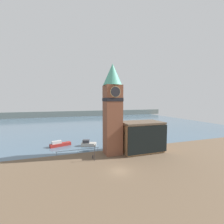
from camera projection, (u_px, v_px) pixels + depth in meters
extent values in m
plane|color=brown|center=(120.00, 171.00, 30.41)|extent=(160.00, 160.00, 0.00)
cube|color=slate|center=(79.00, 122.00, 99.57)|extent=(160.00, 120.00, 0.00)
cube|color=slate|center=(74.00, 114.00, 137.18)|extent=(180.00, 3.00, 5.00)
cube|color=#333338|center=(78.00, 150.00, 40.32)|extent=(11.45, 0.08, 0.08)
cylinder|color=#333338|center=(57.00, 154.00, 38.63)|extent=(0.07, 0.07, 1.05)
cylinder|color=#333338|center=(78.00, 152.00, 40.36)|extent=(0.07, 0.07, 1.05)
cylinder|color=#333338|center=(98.00, 150.00, 42.09)|extent=(0.07, 0.07, 1.05)
cube|color=brown|center=(113.00, 120.00, 39.88)|extent=(4.33, 4.33, 18.32)
cube|color=black|center=(113.00, 100.00, 39.48)|extent=(4.45, 4.45, 0.90)
cylinder|color=tan|center=(115.00, 92.00, 37.24)|extent=(2.74, 0.12, 2.74)
cylinder|color=#232328|center=(116.00, 92.00, 37.16)|extent=(2.49, 0.12, 2.49)
cylinder|color=tan|center=(120.00, 92.00, 40.05)|extent=(0.12, 2.74, 2.74)
cylinder|color=#232328|center=(121.00, 92.00, 40.08)|extent=(0.12, 2.49, 2.49)
cone|color=#51A88E|center=(113.00, 74.00, 39.00)|extent=(4.97, 4.97, 5.55)
cube|color=#9E754C|center=(141.00, 137.00, 42.34)|extent=(11.08, 6.82, 7.89)
cube|color=brown|center=(141.00, 123.00, 42.03)|extent=(11.48, 7.22, 0.50)
cube|color=black|center=(148.00, 140.00, 38.97)|extent=(11.58, 0.30, 7.26)
cube|color=#B7B2A8|center=(89.00, 144.00, 47.26)|extent=(5.06, 3.48, 0.98)
cube|color=#38383D|center=(86.00, 141.00, 47.18)|extent=(2.40, 2.06, 0.96)
cube|color=maroon|center=(60.00, 145.00, 47.05)|extent=(6.56, 3.44, 0.95)
cube|color=#B2B2B2|center=(57.00, 142.00, 46.31)|extent=(3.01, 1.92, 0.89)
cylinder|color=#2D2D33|center=(93.00, 157.00, 37.02)|extent=(0.26, 0.26, 0.68)
sphere|color=#2D2D33|center=(93.00, 156.00, 37.00)|extent=(0.27, 0.27, 0.27)
cylinder|color=#2D2D33|center=(95.00, 153.00, 35.45)|extent=(0.10, 0.10, 3.77)
sphere|color=silver|center=(94.00, 145.00, 35.30)|extent=(0.32, 0.32, 0.32)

